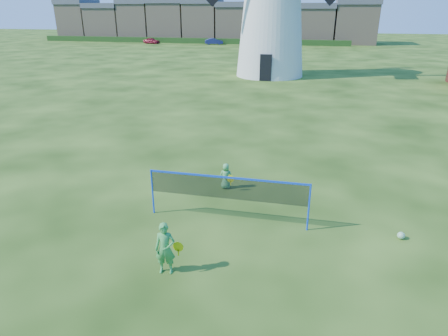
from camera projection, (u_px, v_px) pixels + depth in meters
ground at (215, 215)px, 12.84m from camera, size 220.00×220.00×0.00m
windmill at (272, 1)px, 36.98m from camera, size 12.70×6.64×19.17m
badminton_net at (227, 189)px, 12.07m from camera, size 5.05×0.05×1.55m
player_girl at (165, 249)px, 9.81m from camera, size 0.70×0.42×1.41m
player_boy at (226, 176)px, 14.61m from camera, size 0.61×0.41×0.98m
play_ball at (401, 235)px, 11.49m from camera, size 0.22×0.22×0.22m
terraced_houses at (208, 21)px, 80.30m from camera, size 65.87×8.40×8.30m
hedge at (187, 41)px, 76.73m from camera, size 62.00×0.80×1.00m
car_left at (152, 41)px, 75.57m from camera, size 3.41×1.80×1.10m
car_right at (214, 41)px, 74.06m from camera, size 3.62×2.09×1.13m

